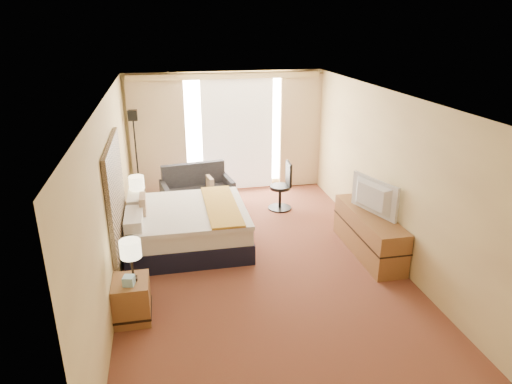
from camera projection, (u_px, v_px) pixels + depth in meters
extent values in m
cube|color=maroon|center=(259.00, 263.00, 7.19)|extent=(4.20, 7.00, 0.02)
cube|color=silver|center=(259.00, 97.00, 6.27)|extent=(4.20, 7.00, 0.02)
cube|color=beige|center=(226.00, 132.00, 9.94)|extent=(4.20, 0.02, 2.60)
cube|color=beige|center=(353.00, 337.00, 3.52)|extent=(4.20, 0.02, 2.60)
cube|color=beige|center=(111.00, 196.00, 6.33)|extent=(0.02, 7.00, 2.60)
cube|color=beige|center=(390.00, 177.00, 7.13)|extent=(0.02, 7.00, 2.60)
cube|color=black|center=(116.00, 192.00, 6.53)|extent=(0.06, 1.85, 1.50)
cube|color=brown|center=(132.00, 300.00, 5.78)|extent=(0.45, 0.52, 0.55)
cube|color=brown|center=(139.00, 220.00, 8.07)|extent=(0.45, 0.52, 0.55)
cube|color=brown|center=(369.00, 233.00, 7.41)|extent=(0.50, 1.80, 0.70)
cube|color=white|center=(237.00, 131.00, 9.95)|extent=(2.30, 0.02, 2.30)
cube|color=beige|center=(158.00, 138.00, 9.56)|extent=(1.15, 0.09, 2.50)
cube|color=beige|center=(300.00, 131.00, 10.15)|extent=(0.90, 0.09, 2.50)
cube|color=white|center=(238.00, 134.00, 9.93)|extent=(1.55, 0.04, 2.50)
cube|color=beige|center=(225.00, 76.00, 9.36)|extent=(4.00, 0.16, 0.12)
cube|color=black|center=(188.00, 236.00, 7.71)|extent=(1.97, 1.79, 0.33)
cube|color=silver|center=(187.00, 220.00, 7.60)|extent=(1.93, 1.74, 0.28)
cube|color=silver|center=(191.00, 211.00, 7.56)|extent=(1.81, 1.81, 0.07)
cube|color=#B98E2A|center=(221.00, 206.00, 7.64)|extent=(0.52, 1.81, 0.04)
cube|color=silver|center=(134.00, 219.00, 6.95)|extent=(0.26, 0.73, 0.17)
cube|color=silver|center=(136.00, 199.00, 7.75)|extent=(0.26, 0.73, 0.17)
cube|color=beige|center=(143.00, 205.00, 7.36)|extent=(0.09, 0.39, 0.34)
cube|color=maroon|center=(198.00, 203.00, 9.25)|extent=(1.50, 0.96, 0.25)
cube|color=#303035|center=(198.00, 194.00, 9.13)|extent=(1.38, 0.80, 0.16)
cube|color=#303035|center=(193.00, 176.00, 9.34)|extent=(1.31, 0.34, 0.55)
cube|color=#303035|center=(165.00, 196.00, 8.95)|extent=(0.22, 0.76, 0.45)
cube|color=#303035|center=(228.00, 188.00, 9.38)|extent=(0.22, 0.76, 0.45)
cube|color=beige|center=(210.00, 184.00, 9.16)|extent=(0.13, 0.36, 0.32)
cube|color=black|center=(141.00, 202.00, 9.58)|extent=(0.25, 0.25, 0.03)
cylinder|color=black|center=(137.00, 162.00, 9.27)|extent=(0.03, 0.03, 1.73)
cube|color=black|center=(133.00, 115.00, 8.93)|extent=(0.18, 0.18, 0.20)
cylinder|color=black|center=(280.00, 208.00, 9.27)|extent=(0.47, 0.47, 0.03)
cylinder|color=black|center=(280.00, 197.00, 9.19)|extent=(0.06, 0.06, 0.42)
cylinder|color=black|center=(280.00, 187.00, 9.12)|extent=(0.42, 0.42, 0.07)
cube|color=black|center=(289.00, 174.00, 9.04)|extent=(0.07, 0.38, 0.47)
cube|color=black|center=(134.00, 279.00, 5.70)|extent=(0.09, 0.09, 0.04)
cylinder|color=black|center=(132.00, 266.00, 5.63)|extent=(0.03, 0.03, 0.32)
cylinder|color=beige|center=(130.00, 249.00, 5.55)|extent=(0.26, 0.26, 0.22)
cube|color=black|center=(139.00, 205.00, 7.96)|extent=(0.09, 0.09, 0.04)
cylinder|color=black|center=(138.00, 195.00, 7.90)|extent=(0.03, 0.03, 0.32)
cylinder|color=beige|center=(136.00, 182.00, 7.81)|extent=(0.26, 0.26, 0.22)
cube|color=#8FC1DE|center=(129.00, 281.00, 5.57)|extent=(0.16, 0.16, 0.12)
cube|color=black|center=(145.00, 205.00, 7.93)|extent=(0.17, 0.13, 0.07)
imported|color=black|center=(370.00, 197.00, 7.17)|extent=(0.43, 0.98, 0.57)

